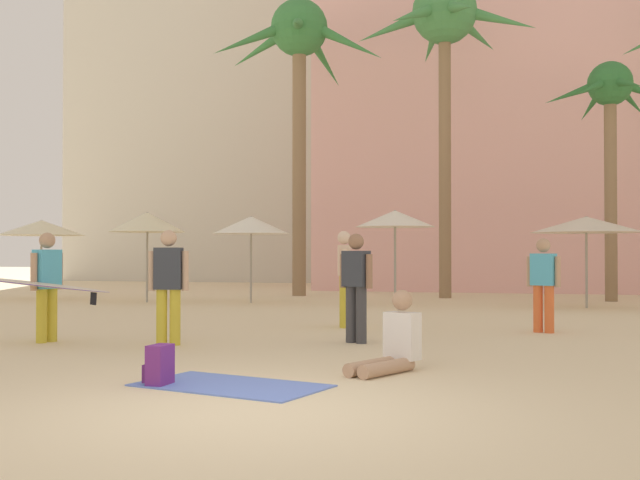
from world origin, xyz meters
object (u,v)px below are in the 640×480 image
at_px(person_near_right, 43,283).
at_px(cafe_umbrella_4, 147,222).
at_px(palm_tree_center, 298,53).
at_px(beach_towel, 231,385).
at_px(backpack, 159,366).
at_px(person_far_left, 544,281).
at_px(palm_tree_right, 610,109).
at_px(person_near_left, 168,282).
at_px(cafe_umbrella_0, 41,228).
at_px(palm_tree_far_right, 445,30).
at_px(cafe_umbrella_3, 586,225).
at_px(cafe_umbrella_1, 251,225).
at_px(person_mid_left, 393,344).
at_px(cafe_umbrella_5, 395,219).
at_px(person_mid_center, 356,283).
at_px(person_far_right, 344,274).

bearing_deg(person_near_right, cafe_umbrella_4, -57.88).
height_order(palm_tree_center, person_near_right, palm_tree_center).
bearing_deg(beach_towel, backpack, -167.99).
relative_size(beach_towel, person_far_left, 1.18).
relative_size(palm_tree_right, person_near_left, 3.98).
bearing_deg(cafe_umbrella_0, palm_tree_far_right, 17.65).
bearing_deg(cafe_umbrella_3, palm_tree_center, 157.49).
xyz_separation_m(cafe_umbrella_1, person_mid_left, (5.74, -11.31, -1.81)).
xyz_separation_m(cafe_umbrella_5, person_mid_center, (0.79, -8.70, -1.35)).
distance_m(cafe_umbrella_0, person_mid_center, 14.24).
height_order(cafe_umbrella_1, beach_towel, cafe_umbrella_1).
relative_size(palm_tree_far_right, cafe_umbrella_0, 3.88).
relative_size(palm_tree_right, cafe_umbrella_1, 2.86).
bearing_deg(person_far_left, person_near_left, -35.19).
bearing_deg(palm_tree_right, beach_towel, -108.48).
distance_m(cafe_umbrella_0, beach_towel, 16.83).
distance_m(palm_tree_center, person_far_left, 14.12).
bearing_deg(cafe_umbrella_5, backpack, -91.70).
height_order(cafe_umbrella_1, cafe_umbrella_3, cafe_umbrella_1).
xyz_separation_m(beach_towel, person_near_right, (-4.14, 2.89, 0.90)).
bearing_deg(person_far_right, cafe_umbrella_3, 38.81).
height_order(cafe_umbrella_0, person_far_left, cafe_umbrella_0).
bearing_deg(person_far_left, palm_tree_far_right, -141.64).
bearing_deg(cafe_umbrella_0, palm_tree_right, 11.00).
height_order(person_mid_left, person_far_right, person_far_right).
relative_size(cafe_umbrella_0, person_far_right, 1.41).
bearing_deg(person_far_right, person_mid_center, -88.03).
bearing_deg(beach_towel, cafe_umbrella_5, 91.53).
distance_m(cafe_umbrella_3, cafe_umbrella_4, 11.61).
height_order(backpack, person_near_right, person_near_right).
relative_size(cafe_umbrella_0, person_near_left, 1.46).
distance_m(palm_tree_center, cafe_umbrella_5, 7.52).
height_order(person_far_left, person_mid_center, person_mid_center).
distance_m(cafe_umbrella_1, cafe_umbrella_4, 2.91).
bearing_deg(person_mid_center, palm_tree_far_right, -153.90).
distance_m(person_far_left, person_far_right, 3.51).
bearing_deg(cafe_umbrella_3, person_near_right, -130.55).
height_order(cafe_umbrella_0, person_mid_left, cafe_umbrella_0).
bearing_deg(person_far_left, cafe_umbrella_4, -95.62).
height_order(palm_tree_far_right, person_far_right, palm_tree_far_right).
relative_size(person_far_right, person_mid_center, 1.07).
xyz_separation_m(cafe_umbrella_1, person_far_left, (7.53, -6.30, -1.24)).
bearing_deg(person_far_right, person_near_left, -134.84).
relative_size(palm_tree_far_right, person_far_left, 6.00).
distance_m(cafe_umbrella_1, cafe_umbrella_3, 8.72).
bearing_deg(person_far_right, cafe_umbrella_4, 124.98).
bearing_deg(cafe_umbrella_5, palm_tree_right, 28.47).
xyz_separation_m(cafe_umbrella_4, person_near_right, (3.03, -9.35, -1.30)).
distance_m(beach_towel, person_near_left, 3.93).
height_order(palm_tree_center, cafe_umbrella_3, palm_tree_center).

